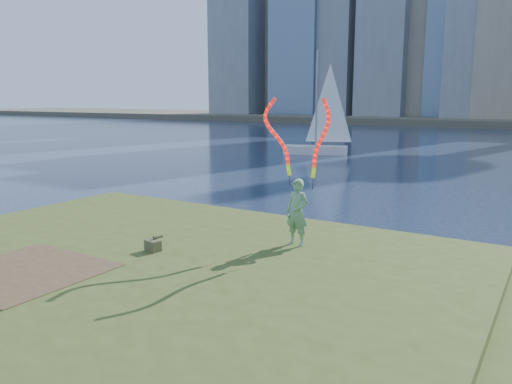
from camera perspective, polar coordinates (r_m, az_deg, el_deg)
The scene contains 6 objects.
ground at distance 13.08m, azimuth -7.15°, elevation -9.99°, with size 320.00×320.00×0.00m, color #18243C.
grassy_knoll at distance 11.39m, azimuth -14.60°, elevation -11.61°, with size 20.00×18.00×0.80m.
dirt_patch at distance 12.37m, azimuth -24.93°, elevation -8.18°, with size 3.20×3.00×0.02m, color #47331E.
woman_with_ribbons at distance 12.90m, azimuth 4.85°, elevation -0.09°, with size 2.10×0.48×4.13m.
canvas_bag at distance 12.90m, azimuth -11.65°, elevation -5.94°, with size 0.44×0.49×0.37m.
sailboat at distance 42.22m, azimuth 7.24°, elevation 6.29°, with size 5.57×3.42×8.52m.
Camera 1 is at (7.77, -9.47, 4.58)m, focal length 35.00 mm.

